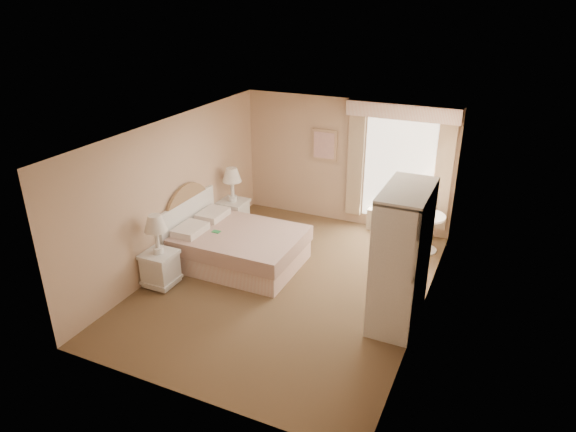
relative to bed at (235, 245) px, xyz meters
The scene contains 9 objects.
room 1.47m from the bed, 13.83° to the right, with size 4.21×5.51×2.51m.
window 3.37m from the bed, 47.56° to the left, with size 2.05×0.22×2.51m.
framed_art 2.80m from the bed, 74.54° to the left, with size 0.52×0.04×0.62m.
bed is the anchor object (origin of this frame).
nightstand_near 1.34m from the bed, 122.39° to the right, with size 0.50×0.50×1.20m.
nightstand_far 1.39m from the bed, 121.06° to the left, with size 0.51×0.51×1.24m.
round_table 3.40m from the bed, 32.26° to the left, with size 0.66×0.66×0.70m.
cafe_chair 3.45m from the bed, 39.33° to the left, with size 0.57×0.57×0.93m.
armoire 3.02m from the bed, ahead, with size 0.60×1.21×2.01m.
Camera 1 is at (2.95, -6.48, 4.35)m, focal length 32.00 mm.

